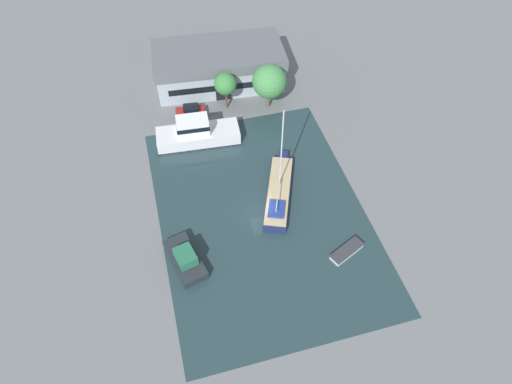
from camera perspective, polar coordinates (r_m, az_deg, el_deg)
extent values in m
plane|color=slate|center=(55.61, 0.71, -2.65)|extent=(440.00, 440.00, 0.00)
cube|color=#23383D|center=(55.61, 0.71, -2.65)|extent=(24.46, 34.78, 0.01)
cube|color=#99A8B2|center=(73.78, -4.62, 14.92)|extent=(19.85, 11.12, 4.05)
cube|color=#565B60|center=(72.19, -4.77, 16.77)|extent=(20.45, 11.46, 1.65)
cube|color=black|center=(70.30, -4.09, 12.33)|extent=(2.29, 0.26, 2.84)
cube|color=black|center=(69.82, -4.13, 12.86)|extent=(16.18, 1.45, 1.01)
cylinder|color=brown|center=(68.77, -3.73, 11.49)|extent=(0.28, 0.28, 3.06)
sphere|color=#387A3D|center=(67.10, -3.85, 13.33)|extent=(3.25, 3.25, 3.25)
cylinder|color=brown|center=(68.98, 1.62, 11.51)|extent=(0.31, 0.31, 2.67)
sphere|color=#428447|center=(67.05, 1.68, 13.65)|extent=(4.95, 4.95, 4.95)
cube|color=maroon|center=(68.42, -8.21, 9.88)|extent=(4.40, 2.28, 0.80)
cube|color=black|center=(67.97, -8.13, 10.36)|extent=(2.37, 1.83, 0.62)
cube|color=black|center=(68.02, -9.07, 10.23)|extent=(0.21, 1.43, 0.50)
cylinder|color=black|center=(68.10, -9.25, 9.08)|extent=(0.62, 0.27, 0.60)
cylinder|color=black|center=(69.33, -9.30, 9.93)|extent=(0.62, 0.27, 0.60)
cylinder|color=black|center=(68.03, -7.03, 9.34)|extent=(0.62, 0.27, 0.60)
cylinder|color=black|center=(69.25, -7.12, 10.18)|extent=(0.62, 0.27, 0.60)
cube|color=#19234C|center=(56.92, 2.85, -0.12)|extent=(6.90, 11.75, 1.15)
cube|color=#19234C|center=(61.22, 3.38, 4.43)|extent=(1.59, 1.58, 1.15)
cube|color=tan|center=(56.45, 2.87, 0.28)|extent=(6.62, 11.28, 0.08)
cylinder|color=silver|center=(52.70, 3.20, 5.18)|extent=(0.16, 0.16, 11.78)
cylinder|color=silver|center=(54.46, 2.76, -0.32)|extent=(2.07, 4.87, 0.12)
cube|color=navy|center=(54.29, 2.58, -2.13)|extent=(2.74, 3.08, 0.30)
cube|color=silver|center=(63.94, -7.22, 6.96)|extent=(11.57, 4.63, 1.94)
cube|color=black|center=(64.50, -7.15, 6.42)|extent=(11.69, 4.72, 0.18)
cube|color=white|center=(62.58, -7.92, 8.25)|extent=(4.50, 3.03, 2.12)
cube|color=black|center=(62.44, -7.94, 8.39)|extent=(4.59, 3.11, 0.68)
cube|color=silver|center=(53.13, 11.26, -7.30)|extent=(4.33, 2.96, 0.51)
cube|color=#333338|center=(52.89, 11.31, -7.12)|extent=(4.51, 3.10, 0.08)
cube|color=#23282D|center=(51.87, -8.84, -8.31)|extent=(4.32, 6.86, 1.02)
cube|color=#236647|center=(50.73, -8.81, -7.97)|extent=(2.56, 2.95, 1.22)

